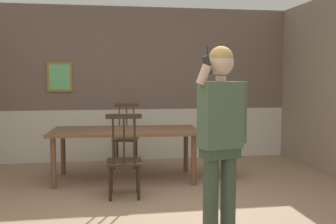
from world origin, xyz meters
TOP-DOWN VIEW (x-y plane):
  - ground_plane at (0.00, 0.00)m, footprint 6.99×6.99m
  - room_back_partition at (-0.00, 3.18)m, footprint 5.66×0.17m
  - dining_table at (-0.26, 1.72)m, footprint 2.13×1.12m
  - chair_near_window at (-0.32, 0.85)m, footprint 0.45×0.45m
  - chair_by_doorway at (1.16, 1.62)m, footprint 0.51×0.51m
  - chair_at_table_head at (-0.19, 2.60)m, footprint 0.47×0.47m
  - person_figure at (0.47, -0.56)m, footprint 0.51×0.29m

SIDE VIEW (x-z plane):
  - ground_plane at x=0.00m, z-range 0.00..0.00m
  - chair_by_doorway at x=1.16m, z-range -0.01..0.95m
  - chair_near_window at x=-0.32m, z-range -0.04..1.00m
  - chair_at_table_head at x=-0.19m, z-range -0.03..1.01m
  - dining_table at x=-0.26m, z-range 0.29..1.02m
  - person_figure at x=0.47m, z-range 0.13..1.88m
  - room_back_partition at x=0.00m, z-range -0.05..2.64m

